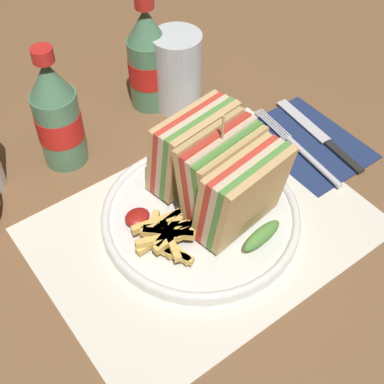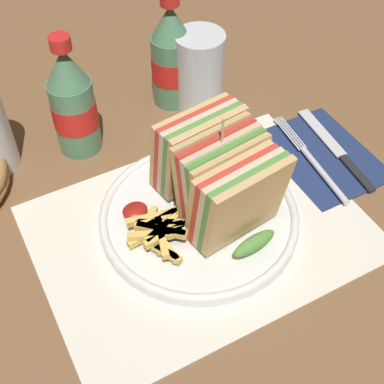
{
  "view_description": "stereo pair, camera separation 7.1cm",
  "coord_description": "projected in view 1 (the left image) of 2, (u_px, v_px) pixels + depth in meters",
  "views": [
    {
      "loc": [
        -0.28,
        -0.37,
        0.57
      ],
      "look_at": [
        0.01,
        0.01,
        0.04
      ],
      "focal_mm": 50.0,
      "sensor_mm": 36.0,
      "label": 1
    },
    {
      "loc": [
        -0.22,
        -0.41,
        0.57
      ],
      "look_at": [
        0.01,
        0.01,
        0.04
      ],
      "focal_mm": 50.0,
      "sensor_mm": 36.0,
      "label": 2
    }
  ],
  "objects": [
    {
      "name": "coke_bottle_far",
      "position": [
        148.0,
        61.0,
        0.85
      ],
      "size": [
        0.07,
        0.07,
        0.19
      ],
      "color": "#4C7F5B",
      "rests_on": "ground_plane"
    },
    {
      "name": "placemat",
      "position": [
        205.0,
        228.0,
        0.72
      ],
      "size": [
        0.43,
        0.32,
        0.0
      ],
      "color": "silver",
      "rests_on": "ground_plane"
    },
    {
      "name": "plate_main",
      "position": [
        201.0,
        215.0,
        0.73
      ],
      "size": [
        0.27,
        0.27,
        0.02
      ],
      "color": "white",
      "rests_on": "ground_plane"
    },
    {
      "name": "fork",
      "position": [
        305.0,
        153.0,
        0.81
      ],
      "size": [
        0.03,
        0.2,
        0.01
      ],
      "rotation": [
        0.0,
        0.0,
        -0.09
      ],
      "color": "silver",
      "rests_on": "napkin"
    },
    {
      "name": "napkin",
      "position": [
        307.0,
        142.0,
        0.84
      ],
      "size": [
        0.14,
        0.18,
        0.0
      ],
      "color": "navy",
      "rests_on": "ground_plane"
    },
    {
      "name": "ground_plane",
      "position": [
        193.0,
        217.0,
        0.74
      ],
      "size": [
        4.0,
        4.0,
        0.0
      ],
      "primitive_type": "plane",
      "color": "brown"
    },
    {
      "name": "fries_pile",
      "position": [
        168.0,
        234.0,
        0.68
      ],
      "size": [
        0.1,
        0.1,
        0.02
      ],
      "color": "#E0B756",
      "rests_on": "plate_main"
    },
    {
      "name": "club_sandwich",
      "position": [
        219.0,
        173.0,
        0.69
      ],
      "size": [
        0.13,
        0.2,
        0.16
      ],
      "color": "tan",
      "rests_on": "plate_main"
    },
    {
      "name": "glass_near",
      "position": [
        177.0,
        71.0,
        0.86
      ],
      "size": [
        0.08,
        0.08,
        0.13
      ],
      "color": "silver",
      "rests_on": "ground_plane"
    },
    {
      "name": "knife",
      "position": [
        320.0,
        135.0,
        0.84
      ],
      "size": [
        0.03,
        0.19,
        0.0
      ],
      "rotation": [
        0.0,
        0.0,
        -0.09
      ],
      "color": "black",
      "rests_on": "napkin"
    },
    {
      "name": "ketchup_blob",
      "position": [
        137.0,
        217.0,
        0.7
      ],
      "size": [
        0.03,
        0.03,
        0.01
      ],
      "color": "maroon",
      "rests_on": "plate_main"
    },
    {
      "name": "coke_bottle_near",
      "position": [
        57.0,
        116.0,
        0.75
      ],
      "size": [
        0.07,
        0.07,
        0.19
      ],
      "color": "#4C7F5B",
      "rests_on": "ground_plane"
    }
  ]
}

